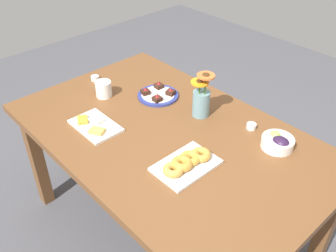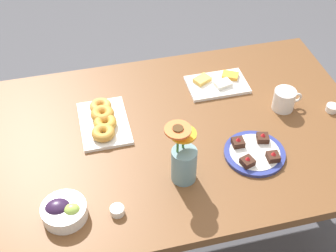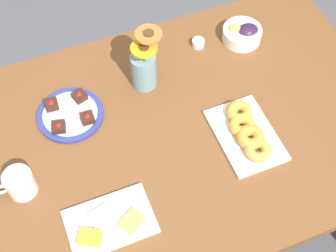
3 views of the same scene
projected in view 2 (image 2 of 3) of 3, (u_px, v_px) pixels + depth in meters
ground_plane at (168, 237)px, 2.36m from camera, size 6.00×6.00×0.00m
dining_table at (168, 148)px, 1.90m from camera, size 1.60×1.00×0.74m
coffee_mug at (284, 99)px, 1.92m from camera, size 0.12×0.09×0.09m
grape_bowl at (64, 211)px, 1.54m from camera, size 0.15×0.15×0.07m
cheese_platter at (217, 84)px, 2.05m from camera, size 0.26×0.17×0.03m
croissant_platter at (103, 120)px, 1.86m from camera, size 0.19×0.28×0.05m
jam_cup_honey at (117, 210)px, 1.56m from camera, size 0.05×0.05×0.03m
jam_cup_berry at (332, 108)px, 1.93m from camera, size 0.05×0.05×0.03m
dessert_plate at (255, 153)px, 1.75m from camera, size 0.23×0.23×0.05m
flower_vase at (183, 161)px, 1.62m from camera, size 0.12×0.11×0.25m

